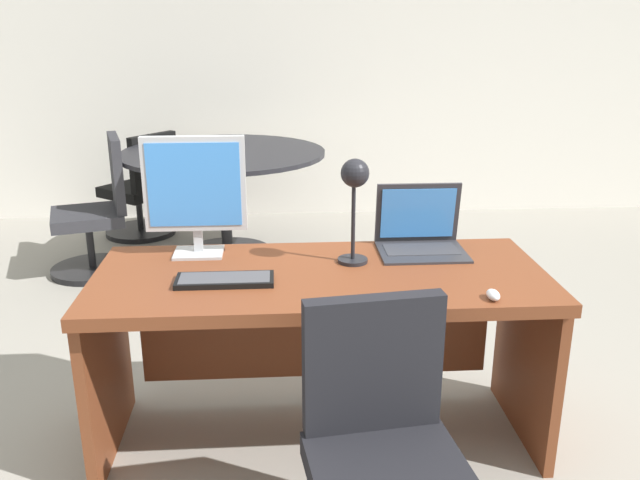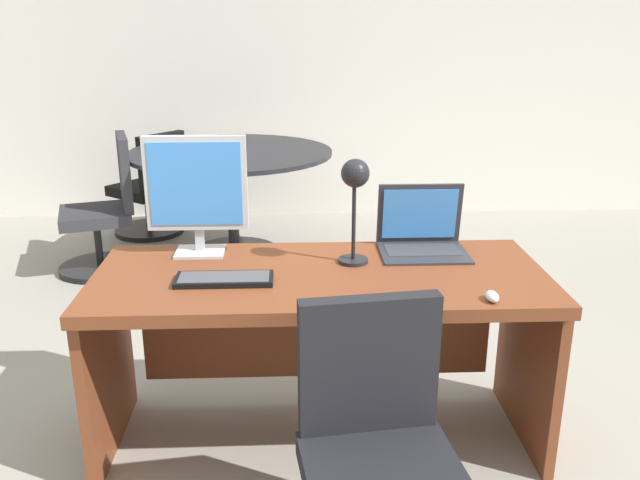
{
  "view_description": "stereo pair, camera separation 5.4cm",
  "coord_description": "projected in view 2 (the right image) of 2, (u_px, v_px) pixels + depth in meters",
  "views": [
    {
      "loc": [
        -0.16,
        -2.35,
        1.65
      ],
      "look_at": [
        0.0,
        0.04,
        0.86
      ],
      "focal_mm": 36.97,
      "sensor_mm": 36.0,
      "label": 1
    },
    {
      "loc": [
        -0.11,
        -2.36,
        1.65
      ],
      "look_at": [
        0.0,
        0.04,
        0.86
      ],
      "focal_mm": 36.97,
      "sensor_mm": 36.0,
      "label": 2
    }
  ],
  "objects": [
    {
      "name": "ground",
      "position": [
        310.0,
        295.0,
        4.18
      ],
      "size": [
        12.0,
        12.0,
        0.0
      ],
      "primitive_type": "plane",
      "color": "gray"
    },
    {
      "name": "back_wall",
      "position": [
        302.0,
        53.0,
        5.59
      ],
      "size": [
        10.0,
        0.1,
        2.8
      ],
      "primitive_type": "cube",
      "color": "silver",
      "rests_on": "ground"
    },
    {
      "name": "desk",
      "position": [
        320.0,
        313.0,
        2.63
      ],
      "size": [
        1.74,
        0.73,
        0.74
      ],
      "color": "brown",
      "rests_on": "ground"
    },
    {
      "name": "monitor",
      "position": [
        196.0,
        188.0,
        2.65
      ],
      "size": [
        0.41,
        0.16,
        0.49
      ],
      "color": "#B7BABF",
      "rests_on": "desk"
    },
    {
      "name": "laptop",
      "position": [
        421.0,
        230.0,
        2.77
      ],
      "size": [
        0.36,
        0.28,
        0.27
      ],
      "color": "#2D2D33",
      "rests_on": "desk"
    },
    {
      "name": "keyboard",
      "position": [
        224.0,
        279.0,
        2.43
      ],
      "size": [
        0.36,
        0.14,
        0.02
      ],
      "color": "black",
      "rests_on": "desk"
    },
    {
      "name": "mouse",
      "position": [
        492.0,
        296.0,
        2.27
      ],
      "size": [
        0.04,
        0.08,
        0.03
      ],
      "color": "silver",
      "rests_on": "desk"
    },
    {
      "name": "desk_lamp",
      "position": [
        355.0,
        188.0,
        2.52
      ],
      "size": [
        0.12,
        0.14,
        0.43
      ],
      "color": "black",
      "rests_on": "desk"
    },
    {
      "name": "office_chair",
      "position": [
        379.0,
        479.0,
        1.98
      ],
      "size": [
        0.56,
        0.56,
        0.87
      ],
      "color": "black",
      "rests_on": "ground"
    },
    {
      "name": "meeting_table",
      "position": [
        231.0,
        176.0,
        4.72
      ],
      "size": [
        1.44,
        1.44,
        0.79
      ],
      "color": "black",
      "rests_on": "ground"
    },
    {
      "name": "meeting_chair_near",
      "position": [
        106.0,
        218.0,
        4.51
      ],
      "size": [
        0.59,
        0.57,
        0.94
      ],
      "color": "black",
      "rests_on": "ground"
    },
    {
      "name": "meeting_chair_far",
      "position": [
        152.0,
        195.0,
        5.3
      ],
      "size": [
        0.65,
        0.65,
        0.84
      ],
      "color": "black",
      "rests_on": "ground"
    }
  ]
}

